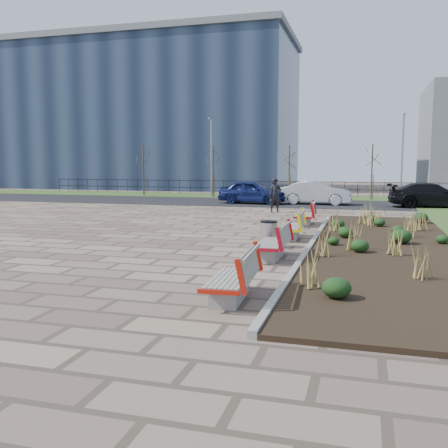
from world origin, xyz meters
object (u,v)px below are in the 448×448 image
(bench_b, at_px, (271,241))
(car_black, at_px, (432,195))
(lamp_west, at_px, (211,158))
(bench_c, at_px, (290,225))
(car_silver, at_px, (316,193))
(car_blue, at_px, (253,192))
(lamp_east, at_px, (402,158))
(bench_d, at_px, (304,214))
(bench_a, at_px, (230,275))
(pedestrian, at_px, (275,195))
(litter_bin, at_px, (269,235))

(bench_b, bearing_deg, car_black, 70.78)
(car_black, distance_m, lamp_west, 16.35)
(bench_c, relative_size, car_silver, 0.46)
(car_blue, bearing_deg, lamp_west, 46.59)
(lamp_east, bearing_deg, car_black, -73.04)
(bench_d, relative_size, car_silver, 0.46)
(bench_a, bearing_deg, car_blue, 98.00)
(bench_d, xyz_separation_m, lamp_west, (-9.00, 15.33, 2.54))
(bench_b, relative_size, pedestrian, 1.12)
(bench_b, height_order, litter_bin, bench_b)
(car_black, bearing_deg, bench_d, 141.91)
(car_black, xyz_separation_m, lamp_west, (-15.46, 4.79, 2.28))
(car_black, xyz_separation_m, lamp_east, (-1.46, 4.79, 2.28))
(bench_a, xyz_separation_m, car_black, (6.46, 23.10, 0.26))
(bench_b, distance_m, bench_c, 3.85)
(car_blue, bearing_deg, litter_bin, -160.88)
(bench_b, relative_size, car_blue, 0.47)
(litter_bin, distance_m, car_blue, 17.14)
(car_silver, xyz_separation_m, lamp_east, (5.49, 4.40, 2.27))
(pedestrian, height_order, car_black, pedestrian)
(car_black, bearing_deg, lamp_west, 66.21)
(car_black, relative_size, lamp_east, 0.84)
(car_blue, height_order, car_black, car_blue)
(bench_a, distance_m, bench_c, 8.35)
(bench_c, height_order, bench_d, same)
(bench_b, xyz_separation_m, lamp_west, (-9.00, 23.38, 2.54))
(litter_bin, bearing_deg, car_silver, 90.29)
(pedestrian, bearing_deg, litter_bin, -103.31)
(bench_c, relative_size, car_black, 0.41)
(car_blue, bearing_deg, bench_d, -151.17)
(pedestrian, relative_size, car_blue, 0.42)
(bench_c, height_order, lamp_east, lamp_east)
(car_blue, relative_size, car_silver, 0.98)
(bench_a, relative_size, bench_c, 1.00)
(bench_a, relative_size, pedestrian, 1.12)
(lamp_east, bearing_deg, bench_d, -108.07)
(bench_c, bearing_deg, litter_bin, -104.07)
(bench_d, relative_size, lamp_east, 0.35)
(litter_bin, bearing_deg, car_black, 67.72)
(bench_c, relative_size, pedestrian, 1.12)
(car_black, bearing_deg, car_blue, 84.16)
(bench_c, relative_size, litter_bin, 2.51)
(car_blue, bearing_deg, bench_c, -157.56)
(bench_b, height_order, car_silver, car_silver)
(lamp_west, xyz_separation_m, lamp_east, (14.00, 0.00, 0.00))
(pedestrian, xyz_separation_m, car_black, (8.64, 5.45, -0.18))
(bench_c, distance_m, lamp_east, 20.32)
(litter_bin, xyz_separation_m, car_black, (6.87, 16.76, 0.34))
(bench_a, xyz_separation_m, car_blue, (-4.61, 22.95, 0.29))
(bench_b, relative_size, bench_d, 1.00)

